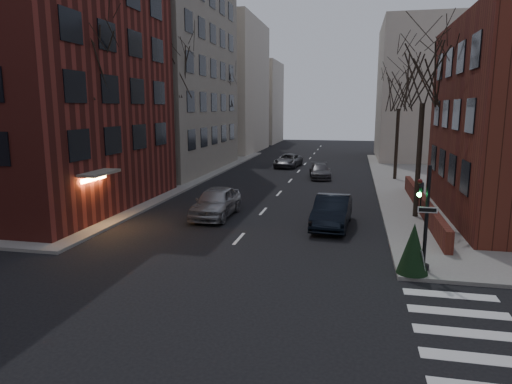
% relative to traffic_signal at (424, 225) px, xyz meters
% --- Properties ---
extents(sidewalk_far_left, '(44.00, 44.00, 0.15)m').
position_rel_traffic_signal_xyz_m(sidewalk_far_left, '(-36.94, 21.01, -1.83)').
color(sidewalk_far_left, gray).
rests_on(sidewalk_far_left, ground).
extents(building_left_brick, '(15.00, 15.00, 18.00)m').
position_rel_traffic_signal_xyz_m(building_left_brick, '(-23.44, 7.51, 7.09)').
color(building_left_brick, maroon).
rests_on(building_left_brick, ground).
extents(building_left_tan, '(18.00, 18.00, 28.00)m').
position_rel_traffic_signal_xyz_m(building_left_tan, '(-24.94, 25.01, 12.09)').
color(building_left_tan, gray).
rests_on(building_left_tan, ground).
extents(low_wall_right, '(0.35, 16.00, 1.00)m').
position_rel_traffic_signal_xyz_m(low_wall_right, '(1.36, 10.01, -1.26)').
color(low_wall_right, '#5B251A').
rests_on(low_wall_right, sidewalk_far_right).
extents(building_distant_la, '(14.00, 16.00, 18.00)m').
position_rel_traffic_signal_xyz_m(building_distant_la, '(-22.94, 46.01, 7.09)').
color(building_distant_la, '#B7AC9B').
rests_on(building_distant_la, ground).
extents(building_distant_ra, '(14.00, 14.00, 16.00)m').
position_rel_traffic_signal_xyz_m(building_distant_ra, '(7.06, 41.01, 6.09)').
color(building_distant_ra, '#B7AC9B').
rests_on(building_distant_ra, ground).
extents(building_distant_lb, '(10.00, 12.00, 14.00)m').
position_rel_traffic_signal_xyz_m(building_distant_lb, '(-20.94, 63.01, 5.09)').
color(building_distant_lb, '#B7AC9B').
rests_on(building_distant_lb, ground).
extents(traffic_signal, '(0.76, 0.44, 4.00)m').
position_rel_traffic_signal_xyz_m(traffic_signal, '(0.00, 0.00, 0.00)').
color(traffic_signal, black).
rests_on(traffic_signal, sidewalk_far_right).
extents(tree_left_a, '(4.18, 4.18, 10.26)m').
position_rel_traffic_signal_xyz_m(tree_left_a, '(-16.74, 5.01, 6.56)').
color(tree_left_a, '#2D231C').
rests_on(tree_left_a, sidewalk_far_left).
extents(tree_left_b, '(4.40, 4.40, 10.80)m').
position_rel_traffic_signal_xyz_m(tree_left_b, '(-16.74, 17.01, 7.00)').
color(tree_left_b, '#2D231C').
rests_on(tree_left_b, sidewalk_far_left).
extents(tree_left_c, '(3.96, 3.96, 9.72)m').
position_rel_traffic_signal_xyz_m(tree_left_c, '(-16.74, 31.01, 6.12)').
color(tree_left_c, '#2D231C').
rests_on(tree_left_c, sidewalk_far_left).
extents(tree_right_a, '(3.96, 3.96, 9.72)m').
position_rel_traffic_signal_xyz_m(tree_right_a, '(0.86, 9.01, 6.12)').
color(tree_right_a, '#2D231C').
rests_on(tree_right_a, sidewalk_far_right).
extents(tree_right_b, '(3.74, 3.74, 9.18)m').
position_rel_traffic_signal_xyz_m(tree_right_b, '(0.86, 23.01, 5.68)').
color(tree_right_b, '#2D231C').
rests_on(tree_right_b, sidewalk_far_right).
extents(streetlamp_near, '(0.36, 0.36, 6.28)m').
position_rel_traffic_signal_xyz_m(streetlamp_near, '(-16.14, 13.01, 2.33)').
color(streetlamp_near, black).
rests_on(streetlamp_near, sidewalk_far_left).
extents(streetlamp_far, '(0.36, 0.36, 6.28)m').
position_rel_traffic_signal_xyz_m(streetlamp_far, '(-16.14, 33.01, 2.33)').
color(streetlamp_far, black).
rests_on(streetlamp_far, sidewalk_far_left).
extents(parked_sedan, '(2.06, 5.10, 1.65)m').
position_rel_traffic_signal_xyz_m(parked_sedan, '(-3.68, 6.20, -1.08)').
color(parked_sedan, black).
rests_on(parked_sedan, ground).
extents(car_lane_silver, '(2.10, 5.06, 1.72)m').
position_rel_traffic_signal_xyz_m(car_lane_silver, '(-10.33, 7.10, -1.05)').
color(car_lane_silver, '#98999D').
rests_on(car_lane_silver, ground).
extents(car_lane_gray, '(2.35, 4.57, 1.27)m').
position_rel_traffic_signal_xyz_m(car_lane_gray, '(-5.55, 22.99, -1.27)').
color(car_lane_gray, '#403F44').
rests_on(car_lane_gray, ground).
extents(car_lane_far, '(2.77, 5.17, 1.38)m').
position_rel_traffic_signal_xyz_m(car_lane_far, '(-9.42, 30.00, -1.22)').
color(car_lane_far, '#46464C').
rests_on(car_lane_far, ground).
extents(sandwich_board, '(0.59, 0.70, 0.97)m').
position_rel_traffic_signal_xyz_m(sandwich_board, '(-0.31, -0.49, -1.27)').
color(sandwich_board, silver).
rests_on(sandwich_board, sidewalk_far_right).
extents(evergreen_shrub, '(1.47, 1.47, 1.91)m').
position_rel_traffic_signal_xyz_m(evergreen_shrub, '(-0.40, -0.49, -0.80)').
color(evergreen_shrub, '#163219').
rests_on(evergreen_shrub, sidewalk_far_right).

